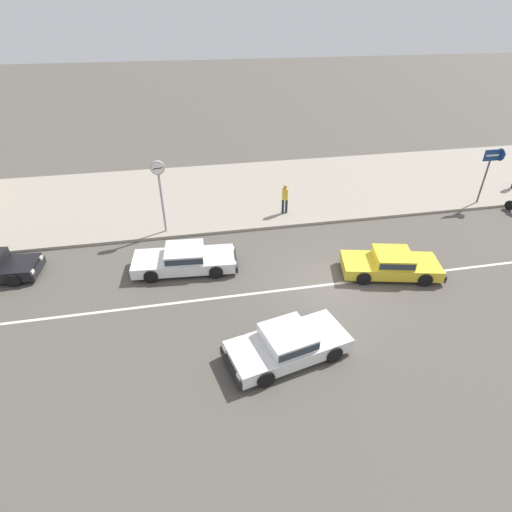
{
  "coord_description": "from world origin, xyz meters",
  "views": [
    {
      "loc": [
        -5.92,
        -12.75,
        10.09
      ],
      "look_at": [
        -3.11,
        1.57,
        0.8
      ],
      "focal_mm": 28.0,
      "sensor_mm": 36.0,
      "label": 1
    }
  ],
  "objects_px": {
    "sedan_yellow_2": "(391,263)",
    "street_clock": "(159,180)",
    "arrow_signboard": "(499,158)",
    "sedan_white_0": "(288,344)",
    "sedan_white_5": "(185,259)",
    "pedestrian_by_shop": "(285,197)"
  },
  "relations": [
    {
      "from": "sedan_yellow_2",
      "to": "street_clock",
      "type": "distance_m",
      "value": 11.37
    },
    {
      "from": "sedan_white_5",
      "to": "street_clock",
      "type": "bearing_deg",
      "value": 103.5
    },
    {
      "from": "sedan_white_5",
      "to": "arrow_signboard",
      "type": "height_order",
      "value": "arrow_signboard"
    },
    {
      "from": "arrow_signboard",
      "to": "pedestrian_by_shop",
      "type": "height_order",
      "value": "arrow_signboard"
    },
    {
      "from": "sedan_white_5",
      "to": "sedan_white_0",
      "type": "bearing_deg",
      "value": -62.17
    },
    {
      "from": "sedan_white_0",
      "to": "street_clock",
      "type": "height_order",
      "value": "street_clock"
    },
    {
      "from": "sedan_yellow_2",
      "to": "street_clock",
      "type": "height_order",
      "value": "street_clock"
    },
    {
      "from": "sedan_yellow_2",
      "to": "pedestrian_by_shop",
      "type": "height_order",
      "value": "pedestrian_by_shop"
    },
    {
      "from": "sedan_white_5",
      "to": "pedestrian_by_shop",
      "type": "relative_size",
      "value": 2.8
    },
    {
      "from": "arrow_signboard",
      "to": "street_clock",
      "type": "bearing_deg",
      "value": 180.0
    },
    {
      "from": "sedan_yellow_2",
      "to": "street_clock",
      "type": "xyz_separation_m",
      "value": [
        -9.62,
        5.58,
        2.39
      ]
    },
    {
      "from": "sedan_white_0",
      "to": "sedan_white_5",
      "type": "bearing_deg",
      "value": 117.83
    },
    {
      "from": "arrow_signboard",
      "to": "pedestrian_by_shop",
      "type": "relative_size",
      "value": 1.91
    },
    {
      "from": "sedan_white_5",
      "to": "pedestrian_by_shop",
      "type": "xyz_separation_m",
      "value": [
        5.68,
        4.33,
        0.59
      ]
    },
    {
      "from": "sedan_white_0",
      "to": "arrow_signboard",
      "type": "distance_m",
      "value": 17.45
    },
    {
      "from": "sedan_white_0",
      "to": "sedan_yellow_2",
      "type": "distance_m",
      "value": 6.83
    },
    {
      "from": "sedan_white_0",
      "to": "street_clock",
      "type": "relative_size",
      "value": 1.19
    },
    {
      "from": "sedan_white_0",
      "to": "sedan_yellow_2",
      "type": "relative_size",
      "value": 0.98
    },
    {
      "from": "street_clock",
      "to": "arrow_signboard",
      "type": "relative_size",
      "value": 1.17
    },
    {
      "from": "arrow_signboard",
      "to": "pedestrian_by_shop",
      "type": "distance_m",
      "value": 12.13
    },
    {
      "from": "sedan_white_0",
      "to": "sedan_white_5",
      "type": "xyz_separation_m",
      "value": [
        -3.12,
        5.91,
        0.0
      ]
    },
    {
      "from": "sedan_white_0",
      "to": "sedan_white_5",
      "type": "distance_m",
      "value": 6.68
    }
  ]
}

